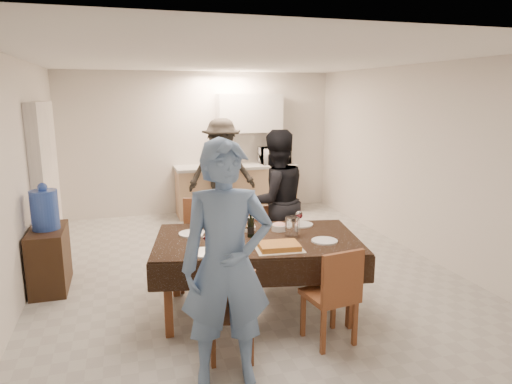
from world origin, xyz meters
TOP-DOWN VIEW (x-y plane):
  - floor at (0.00, 0.00)m, footprint 5.00×6.00m
  - ceiling at (0.00, 0.00)m, footprint 5.00×6.00m
  - wall_back at (0.00, 3.00)m, footprint 5.00×0.02m
  - wall_front at (0.00, -3.00)m, footprint 5.00×0.02m
  - wall_left at (-2.50, 0.00)m, footprint 0.02×6.00m
  - wall_right at (2.50, 0.00)m, footprint 0.02×6.00m
  - stub_partition at (-2.42, 1.20)m, footprint 0.15×1.40m
  - kitchen_base_cabinet at (0.60, 2.68)m, footprint 2.20×0.60m
  - kitchen_worktop at (0.60, 2.68)m, footprint 2.24×0.64m
  - upper_cabinet at (0.90, 2.82)m, footprint 1.20×0.34m
  - dining_table at (-0.16, -1.23)m, footprint 2.20×1.53m
  - chair_near_left at (-0.61, -2.06)m, footprint 0.45×0.45m
  - chair_near_right at (0.29, -2.06)m, footprint 0.47×0.47m
  - chair_far_left at (-0.61, -0.57)m, footprint 0.59×0.60m
  - chair_far_right at (0.29, -0.56)m, footprint 0.43×0.43m
  - console at (-2.28, -0.01)m, footprint 0.38×0.77m
  - water_jug at (-2.28, -0.01)m, footprint 0.30×0.30m
  - wine_bottle at (-0.21, -1.18)m, footprint 0.07×0.07m
  - water_pitcher at (0.19, -1.28)m, footprint 0.13×0.13m
  - savoury_tart at (-0.06, -1.61)m, footprint 0.47×0.37m
  - salad_bowl at (0.14, -1.05)m, footprint 0.16×0.16m
  - mushroom_dish at (-0.21, -0.95)m, footprint 0.21×0.21m
  - wine_glass_a at (-0.71, -1.48)m, footprint 0.08×0.08m
  - wine_glass_b at (0.39, -0.98)m, footprint 0.08×0.08m
  - wine_glass_c at (-0.36, -0.93)m, footprint 0.09×0.09m
  - plate_near_left at (-0.76, -1.53)m, footprint 0.27×0.27m
  - plate_near_right at (0.44, -1.53)m, footprint 0.25×0.25m
  - plate_far_left at (-0.76, -0.93)m, footprint 0.29×0.29m
  - plate_far_right at (0.44, -0.93)m, footprint 0.25×0.25m
  - microwave at (1.35, 2.68)m, footprint 0.55×0.37m
  - person_near at (-0.71, -2.28)m, footprint 0.74×0.54m
  - person_far at (0.39, -0.18)m, footprint 0.96×0.81m
  - person_kitchen at (0.23, 2.23)m, footprint 1.16×0.67m

SIDE VIEW (x-z plane):
  - floor at x=0.00m, z-range -0.01..0.01m
  - console at x=-2.28m, z-range 0.00..0.71m
  - kitchen_base_cabinet at x=0.60m, z-range 0.00..0.86m
  - chair_near_left at x=-0.61m, z-range 0.29..0.75m
  - chair_far_right at x=0.29m, z-range 0.30..0.77m
  - chair_near_right at x=0.29m, z-range 0.31..0.80m
  - chair_far_left at x=-0.61m, z-range 0.34..0.89m
  - dining_table at x=-0.16m, z-range 0.36..1.14m
  - plate_far_right at x=0.44m, z-range 0.78..0.80m
  - plate_near_right at x=0.44m, z-range 0.78..0.80m
  - plate_near_left at x=-0.76m, z-range 0.78..0.80m
  - plate_far_left at x=-0.76m, z-range 0.78..0.80m
  - mushroom_dish at x=-0.21m, z-range 0.78..0.82m
  - savoury_tart at x=-0.06m, z-range 0.78..0.84m
  - salad_bowl at x=0.14m, z-range 0.78..0.85m
  - wine_glass_b at x=0.39m, z-range 0.78..0.96m
  - wine_glass_a at x=-0.71m, z-range 0.78..0.97m
  - kitchen_worktop at x=0.60m, z-range 0.86..0.91m
  - water_pitcher at x=0.19m, z-range 0.78..0.99m
  - wine_glass_c at x=-0.36m, z-range 0.78..0.99m
  - person_far at x=0.39m, z-range 0.00..1.78m
  - person_kitchen at x=0.23m, z-range 0.00..1.80m
  - wine_bottle at x=-0.21m, z-range 0.78..1.07m
  - water_jug at x=-2.28m, z-range 0.71..1.15m
  - person_near at x=-0.71m, z-range 0.00..1.89m
  - stub_partition at x=-2.42m, z-range 0.00..2.10m
  - microwave at x=1.35m, z-range 0.91..1.21m
  - wall_back at x=0.00m, z-range 0.00..2.60m
  - wall_front at x=0.00m, z-range 0.00..2.60m
  - wall_left at x=-2.50m, z-range 0.00..2.60m
  - wall_right at x=2.50m, z-range 0.00..2.60m
  - upper_cabinet at x=0.90m, z-range 1.50..2.20m
  - ceiling at x=0.00m, z-range 2.59..2.61m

